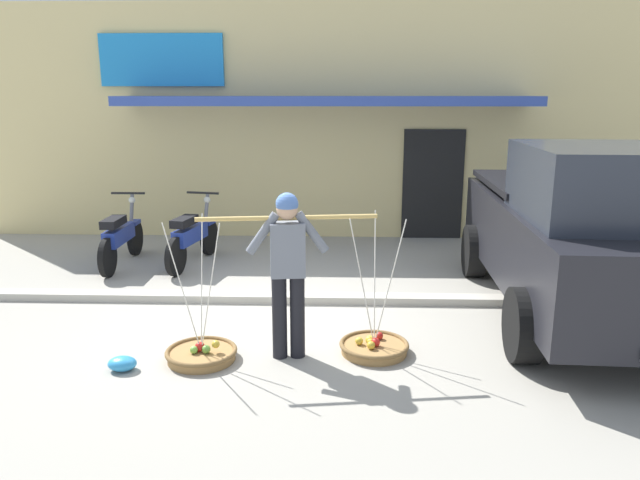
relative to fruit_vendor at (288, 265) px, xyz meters
The scene contains 10 objects.
ground_plane 1.40m from the fruit_vendor, 105.96° to the left, with size 90.00×90.00×0.00m, color #9E998C.
sidewalk_curb 1.92m from the fruit_vendor, 99.39° to the left, with size 20.00×0.24×0.10m, color #BAB4A5.
fruit_vendor is the anchor object (origin of this frame).
fruit_basket_left_side 1.26m from the fruit_vendor, behind, with size 0.72×0.72×1.45m.
fruit_basket_right_side 1.26m from the fruit_vendor, ahead, with size 0.72×0.72×1.45m.
motorcycle_nearest_shop 4.37m from the fruit_vendor, 131.74° to the left, with size 0.54×1.82×1.09m.
motorcycle_second_in_row 3.81m from the fruit_vendor, 118.37° to the left, with size 0.56×1.80×1.09m.
parked_truck 3.58m from the fruit_vendor, 20.54° to the left, with size 2.33×4.78×2.10m.
storefront_building 7.90m from the fruit_vendor, 88.18° to the left, with size 13.00×6.00×4.20m.
plastic_litter_bag 1.87m from the fruit_vendor, 166.66° to the right, with size 0.28×0.22×0.14m, color #3393D1.
Camera 1 is at (0.79, -6.63, 2.61)m, focal length 33.69 mm.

